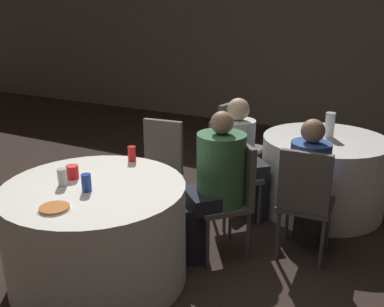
{
  "coord_description": "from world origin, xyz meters",
  "views": [
    {
      "loc": [
        1.65,
        -2.24,
        1.92
      ],
      "look_at": [
        0.2,
        0.56,
        0.84
      ],
      "focal_mm": 40.0,
      "sensor_mm": 36.0,
      "label": 1
    }
  ],
  "objects_px": {
    "chair_near_north": "(160,162)",
    "chair_far_southwest": "(226,166)",
    "person_white_shirt": "(244,161)",
    "soda_can_blue": "(86,183)",
    "table_near": "(97,232)",
    "chair_near_northeast": "(232,189)",
    "soda_can_silver": "(62,177)",
    "chair_far_west": "(235,138)",
    "pizza_plate_near": "(54,208)",
    "person_blue_shirt": "(309,186)",
    "bottle_far": "(330,125)",
    "soda_can_red": "(132,154)",
    "chair_far_south": "(305,196)",
    "person_green_jacket": "(214,184)",
    "table_far": "(323,174)"
  },
  "relations": [
    {
      "from": "chair_far_southwest",
      "to": "person_white_shirt",
      "type": "bearing_deg",
      "value": 90.0
    },
    {
      "from": "chair_near_northeast",
      "to": "soda_can_silver",
      "type": "bearing_deg",
      "value": 86.45
    },
    {
      "from": "chair_near_north",
      "to": "chair_far_southwest",
      "type": "xyz_separation_m",
      "value": [
        0.6,
        0.17,
        0.0
      ]
    },
    {
      "from": "table_near",
      "to": "chair_far_southwest",
      "type": "bearing_deg",
      "value": 68.24
    },
    {
      "from": "chair_far_south",
      "to": "bottle_far",
      "type": "distance_m",
      "value": 1.1
    },
    {
      "from": "person_white_shirt",
      "to": "soda_can_silver",
      "type": "bearing_deg",
      "value": -73.08
    },
    {
      "from": "chair_near_northeast",
      "to": "pizza_plate_near",
      "type": "distance_m",
      "value": 1.38
    },
    {
      "from": "person_blue_shirt",
      "to": "chair_far_southwest",
      "type": "bearing_deg",
      "value": 167.1
    },
    {
      "from": "soda_can_red",
      "to": "soda_can_silver",
      "type": "relative_size",
      "value": 1.0
    },
    {
      "from": "chair_far_west",
      "to": "person_white_shirt",
      "type": "relative_size",
      "value": 0.79
    },
    {
      "from": "table_near",
      "to": "person_green_jacket",
      "type": "distance_m",
      "value": 0.94
    },
    {
      "from": "bottle_far",
      "to": "table_far",
      "type": "bearing_deg",
      "value": -103.92
    },
    {
      "from": "chair_near_northeast",
      "to": "bottle_far",
      "type": "distance_m",
      "value": 1.33
    },
    {
      "from": "chair_far_west",
      "to": "soda_can_blue",
      "type": "relative_size",
      "value": 7.64
    },
    {
      "from": "person_blue_shirt",
      "to": "bottle_far",
      "type": "xyz_separation_m",
      "value": [
        -0.03,
        0.88,
        0.29
      ]
    },
    {
      "from": "chair_near_northeast",
      "to": "person_white_shirt",
      "type": "bearing_deg",
      "value": -35.3
    },
    {
      "from": "chair_far_southwest",
      "to": "person_white_shirt",
      "type": "xyz_separation_m",
      "value": [
        0.12,
        0.12,
        0.03
      ]
    },
    {
      "from": "soda_can_blue",
      "to": "chair_far_southwest",
      "type": "bearing_deg",
      "value": 70.45
    },
    {
      "from": "chair_far_south",
      "to": "person_blue_shirt",
      "type": "height_order",
      "value": "person_blue_shirt"
    },
    {
      "from": "person_white_shirt",
      "to": "soda_can_silver",
      "type": "xyz_separation_m",
      "value": [
        -0.8,
        -1.44,
        0.21
      ]
    },
    {
      "from": "table_far",
      "to": "chair_far_west",
      "type": "distance_m",
      "value": 1.03
    },
    {
      "from": "chair_far_south",
      "to": "pizza_plate_near",
      "type": "relative_size",
      "value": 4.55
    },
    {
      "from": "soda_can_red",
      "to": "bottle_far",
      "type": "height_order",
      "value": "bottle_far"
    },
    {
      "from": "chair_far_south",
      "to": "person_blue_shirt",
      "type": "xyz_separation_m",
      "value": [
        -0.01,
        0.17,
        0.01
      ]
    },
    {
      "from": "chair_near_north",
      "to": "chair_far_southwest",
      "type": "height_order",
      "value": "same"
    },
    {
      "from": "table_near",
      "to": "pizza_plate_near",
      "type": "relative_size",
      "value": 6.31
    },
    {
      "from": "table_near",
      "to": "chair_near_north",
      "type": "xyz_separation_m",
      "value": [
        -0.11,
        1.06,
        0.19
      ]
    },
    {
      "from": "table_near",
      "to": "person_white_shirt",
      "type": "xyz_separation_m",
      "value": [
        0.61,
        1.34,
        0.22
      ]
    },
    {
      "from": "chair_far_south",
      "to": "chair_far_southwest",
      "type": "relative_size",
      "value": 1.0
    },
    {
      "from": "table_near",
      "to": "chair_near_northeast",
      "type": "height_order",
      "value": "chair_near_northeast"
    },
    {
      "from": "chair_far_west",
      "to": "pizza_plate_near",
      "type": "bearing_deg",
      "value": 5.59
    },
    {
      "from": "chair_far_south",
      "to": "person_green_jacket",
      "type": "xyz_separation_m",
      "value": [
        -0.65,
        -0.26,
        0.07
      ]
    },
    {
      "from": "bottle_far",
      "to": "pizza_plate_near",
      "type": "bearing_deg",
      "value": -116.82
    },
    {
      "from": "chair_near_north",
      "to": "chair_far_west",
      "type": "height_order",
      "value": "same"
    },
    {
      "from": "chair_near_north",
      "to": "bottle_far",
      "type": "height_order",
      "value": "bottle_far"
    },
    {
      "from": "chair_far_south",
      "to": "soda_can_red",
      "type": "height_order",
      "value": "chair_far_south"
    },
    {
      "from": "soda_can_blue",
      "to": "chair_near_northeast",
      "type": "bearing_deg",
      "value": 50.77
    },
    {
      "from": "pizza_plate_near",
      "to": "table_far",
      "type": "bearing_deg",
      "value": 62.95
    },
    {
      "from": "table_far",
      "to": "bottle_far",
      "type": "bearing_deg",
      "value": 76.08
    },
    {
      "from": "person_white_shirt",
      "to": "soda_can_blue",
      "type": "relative_size",
      "value": 9.62
    },
    {
      "from": "chair_near_north",
      "to": "person_green_jacket",
      "type": "xyz_separation_m",
      "value": [
        0.73,
        -0.4,
        0.07
      ]
    },
    {
      "from": "chair_near_northeast",
      "to": "person_green_jacket",
      "type": "relative_size",
      "value": 0.78
    },
    {
      "from": "chair_near_north",
      "to": "soda_can_red",
      "type": "bearing_deg",
      "value": 90.48
    },
    {
      "from": "chair_near_north",
      "to": "table_near",
      "type": "bearing_deg",
      "value": 90.0
    },
    {
      "from": "chair_far_south",
      "to": "soda_can_red",
      "type": "bearing_deg",
      "value": -167.28
    },
    {
      "from": "soda_can_silver",
      "to": "table_near",
      "type": "bearing_deg",
      "value": 25.23
    },
    {
      "from": "person_green_jacket",
      "to": "soda_can_blue",
      "type": "height_order",
      "value": "person_green_jacket"
    },
    {
      "from": "table_near",
      "to": "chair_near_north",
      "type": "height_order",
      "value": "chair_near_north"
    },
    {
      "from": "person_green_jacket",
      "to": "chair_far_west",
      "type": "bearing_deg",
      "value": -31.35
    },
    {
      "from": "bottle_far",
      "to": "chair_far_west",
      "type": "bearing_deg",
      "value": 172.61
    }
  ]
}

